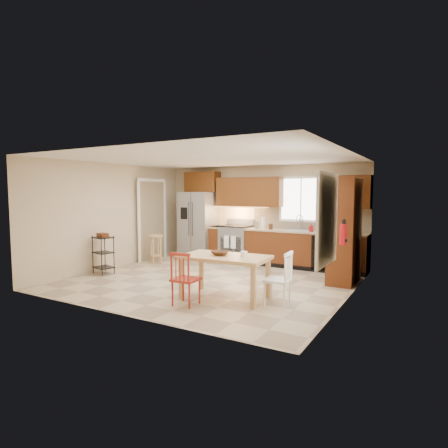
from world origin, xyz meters
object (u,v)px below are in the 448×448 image
refrigerator (199,225)px  table_bowl (220,256)px  utility_cart (103,255)px  soap_bottle (311,228)px  table_jar (244,255)px  dining_table (225,277)px  bar_stool (156,249)px  range_stove (236,244)px  chair_white (278,279)px  chair_red (186,278)px  fire_extinguisher (343,234)px  pantry (345,231)px

refrigerator → table_bowl: 3.97m
refrigerator → utility_cart: (-0.72, -2.76, -0.48)m
soap_bottle → table_jar: (-0.26, -2.96, -0.23)m
dining_table → bar_stool: bar_stool is taller
range_stove → chair_white: bearing=-52.2°
range_stove → chair_red: size_ratio=1.05×
chair_red → dining_table: bearing=58.3°
table_jar → fire_extinguisher: bearing=35.6°
chair_white → utility_cart: chair_white is taller
refrigerator → chair_white: (3.54, -3.03, -0.47)m
table_jar → utility_cart: size_ratio=0.14×
table_bowl → chair_red: bearing=-111.6°
range_stove → dining_table: size_ratio=0.62×
chair_red → table_jar: bearing=44.3°
refrigerator → chair_red: 4.38m
table_bowl → utility_cart: utility_cart is taller
refrigerator → dining_table: 4.06m
chair_white → table_bowl: bearing=89.4°
fire_extinguisher → utility_cart: size_ratio=0.42×
table_jar → chair_white: bearing=-4.0°
soap_bottle → range_stove: bearing=177.6°
chair_white → table_bowl: size_ratio=2.90×
soap_bottle → table_jar: soap_bottle is taller
refrigerator → dining_table: (2.59, -3.08, -0.55)m
range_stove → dining_table: (1.44, -3.14, -0.10)m
pantry → utility_cart: 5.22m
utility_cart → soap_bottle: bearing=48.4°
fire_extinguisher → table_bowl: 2.17m
soap_bottle → dining_table: bearing=-100.9°
refrigerator → pantry: (4.13, -0.93, 0.14)m
table_jar → bar_stool: 3.83m
chair_red → chair_white: (1.30, 0.70, 0.00)m
table_jar → soap_bottle: bearing=85.0°
refrigerator → bar_stool: size_ratio=2.48×
soap_bottle → utility_cart: bearing=-145.0°
pantry → chair_red: pantry is taller
refrigerator → pantry: bearing=-12.6°
bar_stool → soap_bottle: bearing=28.7°
range_stove → fire_extinguisher: 3.83m
pantry → table_jar: (-1.21, -2.06, -0.29)m
dining_table → table_bowl: 0.38m
pantry → chair_white: bearing=-105.6°
range_stove → table_bowl: bearing=-66.7°
refrigerator → chair_white: refrigerator is taller
range_stove → chair_red: 3.94m
pantry → utility_cart: size_ratio=2.43×
refrigerator → chair_white: size_ratio=2.08×
refrigerator → range_stove: size_ratio=1.98×
chair_red → range_stove: bearing=102.8°
soap_bottle → bar_stool: soap_bottle is taller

